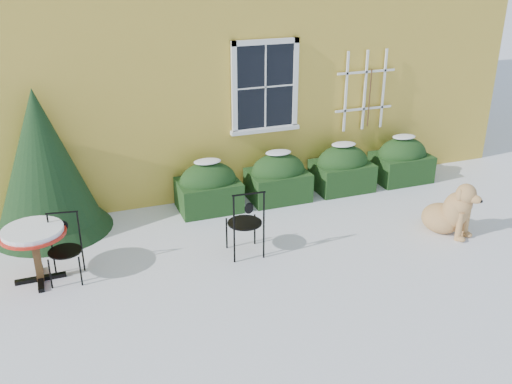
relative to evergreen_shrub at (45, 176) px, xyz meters
name	(u,v)px	position (x,y,z in m)	size (l,w,h in m)	color
ground	(281,278)	(2.90, -2.69, -0.93)	(80.00, 80.00, 0.00)	white
hedge_row	(311,173)	(4.55, -0.14, -0.53)	(4.95, 0.80, 0.91)	#163313
evergreen_shrub	(45,176)	(0.00, 0.00, 0.00)	(1.91, 1.91, 2.32)	black
bistro_table	(34,237)	(-0.22, -1.58, -0.27)	(0.86, 0.86, 0.80)	black
patio_chair_near	(246,222)	(2.66, -1.88, -0.40)	(0.51, 0.51, 1.07)	black
patio_chair_far	(65,248)	(0.15, -1.64, -0.46)	(0.48, 0.48, 0.94)	black
dog	(451,212)	(5.93, -2.37, -0.56)	(0.79, 1.02, 0.93)	tan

